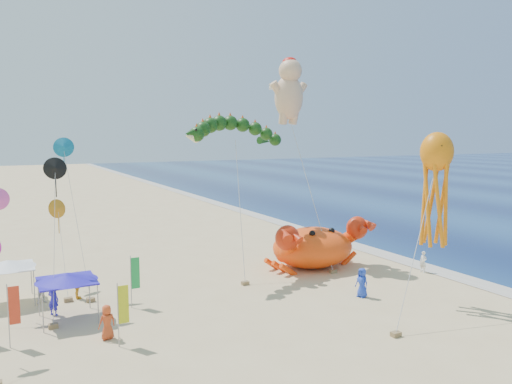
% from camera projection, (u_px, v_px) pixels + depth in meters
% --- Properties ---
extents(ground, '(320.00, 320.00, 0.00)m').
position_uv_depth(ground, '(296.00, 289.00, 33.53)').
color(ground, '#D1B784').
rests_on(ground, ground).
extents(foam_strip, '(320.00, 320.00, 0.00)m').
position_uv_depth(foam_strip, '(426.00, 267.00, 39.07)').
color(foam_strip, silver).
rests_on(foam_strip, ground).
extents(crab_inflatable, '(8.86, 6.06, 3.88)m').
position_uv_depth(crab_inflatable, '(314.00, 246.00, 38.96)').
color(crab_inflatable, '#FF480D').
rests_on(crab_inflatable, ground).
extents(dragon_kite, '(9.77, 6.77, 11.44)m').
position_uv_depth(dragon_kite, '(234.00, 135.00, 37.27)').
color(dragon_kite, '#11350E').
rests_on(dragon_kite, ground).
extents(cherub_kite, '(2.42, 6.40, 16.50)m').
position_uv_depth(cherub_kite, '(289.00, 89.00, 40.04)').
color(cherub_kite, '#E1B189').
rests_on(cherub_kite, ground).
extents(octopus_kite, '(6.70, 3.86, 10.51)m').
position_uv_depth(octopus_kite, '(436.00, 180.00, 29.73)').
color(octopus_kite, orange).
rests_on(octopus_kite, ground).
extents(canopy_blue, '(3.35, 3.35, 2.71)m').
position_uv_depth(canopy_blue, '(67.00, 277.00, 27.77)').
color(canopy_blue, gray).
rests_on(canopy_blue, ground).
extents(canopy_white, '(3.24, 3.24, 2.71)m').
position_uv_depth(canopy_white, '(8.00, 264.00, 30.56)').
color(canopy_white, gray).
rests_on(canopy_white, ground).
extents(feather_flags, '(8.64, 5.32, 3.20)m').
position_uv_depth(feather_flags, '(66.00, 297.00, 25.75)').
color(feather_flags, gray).
rests_on(feather_flags, ground).
extents(beachgoers, '(26.68, 9.11, 1.89)m').
position_uv_depth(beachgoers, '(182.00, 291.00, 30.40)').
color(beachgoers, blue).
rests_on(beachgoers, ground).
extents(small_kites, '(5.96, 13.69, 10.22)m').
position_uv_depth(small_kites, '(38.00, 204.00, 29.04)').
color(small_kites, '#E219B8').
rests_on(small_kites, ground).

